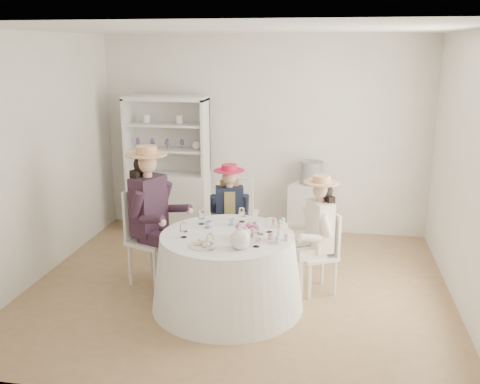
# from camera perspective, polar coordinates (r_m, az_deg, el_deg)

# --- Properties ---
(ground) EXTENTS (4.50, 4.50, 0.00)m
(ground) POSITION_cam_1_polar(r_m,az_deg,el_deg) (5.92, -0.17, -10.10)
(ground) COLOR olive
(ground) RESTS_ON ground
(ceiling) EXTENTS (4.50, 4.50, 0.00)m
(ceiling) POSITION_cam_1_polar(r_m,az_deg,el_deg) (5.35, -0.19, 17.00)
(ceiling) COLOR white
(ceiling) RESTS_ON wall_back
(wall_back) EXTENTS (4.50, 0.00, 4.50)m
(wall_back) POSITION_cam_1_polar(r_m,az_deg,el_deg) (7.42, 2.54, 6.06)
(wall_back) COLOR silver
(wall_back) RESTS_ON ground
(wall_front) EXTENTS (4.50, 0.00, 4.50)m
(wall_front) POSITION_cam_1_polar(r_m,az_deg,el_deg) (3.60, -5.78, -4.09)
(wall_front) COLOR silver
(wall_front) RESTS_ON ground
(wall_left) EXTENTS (0.00, 4.50, 4.50)m
(wall_left) POSITION_cam_1_polar(r_m,az_deg,el_deg) (6.27, -20.90, 3.34)
(wall_left) COLOR silver
(wall_left) RESTS_ON ground
(wall_right) EXTENTS (0.00, 4.50, 4.50)m
(wall_right) POSITION_cam_1_polar(r_m,az_deg,el_deg) (5.56, 23.32, 1.66)
(wall_right) COLOR silver
(wall_right) RESTS_ON ground
(tea_table) EXTENTS (1.52, 1.52, 0.76)m
(tea_table) POSITION_cam_1_polar(r_m,az_deg,el_deg) (5.39, -1.35, -8.38)
(tea_table) COLOR white
(tea_table) RESTS_ON ground
(hutch) EXTENTS (1.21, 0.64, 1.90)m
(hutch) POSITION_cam_1_polar(r_m,az_deg,el_deg) (7.54, -7.58, 0.83)
(hutch) COLOR silver
(hutch) RESTS_ON ground
(side_table) EXTENTS (0.61, 0.61, 0.75)m
(side_table) POSITION_cam_1_polar(r_m,az_deg,el_deg) (7.35, 7.51, -1.98)
(side_table) COLOR silver
(side_table) RESTS_ON ground
(hatbox) EXTENTS (0.34, 0.34, 0.31)m
(hatbox) POSITION_cam_1_polar(r_m,az_deg,el_deg) (7.21, 7.65, 2.03)
(hatbox) COLOR black
(hatbox) RESTS_ON side_table
(guest_left) EXTENTS (0.64, 0.58, 1.54)m
(guest_left) POSITION_cam_1_polar(r_m,az_deg,el_deg) (5.79, -9.50, -1.72)
(guest_left) COLOR silver
(guest_left) RESTS_ON ground
(guest_mid) EXTENTS (0.47, 0.50, 1.24)m
(guest_mid) POSITION_cam_1_polar(r_m,az_deg,el_deg) (6.20, -1.12, -1.94)
(guest_mid) COLOR silver
(guest_mid) RESTS_ON ground
(guest_right) EXTENTS (0.54, 0.50, 1.28)m
(guest_right) POSITION_cam_1_polar(r_m,az_deg,el_deg) (5.61, 8.29, -3.80)
(guest_right) COLOR silver
(guest_right) RESTS_ON ground
(spare_chair) EXTENTS (0.42, 0.42, 1.01)m
(spare_chair) POSITION_cam_1_polar(r_m,az_deg,el_deg) (6.70, -0.09, -2.07)
(spare_chair) COLOR silver
(spare_chair) RESTS_ON ground
(teacup_a) EXTENTS (0.10, 0.10, 0.06)m
(teacup_a) POSITION_cam_1_polar(r_m,az_deg,el_deg) (5.44, -3.35, -3.53)
(teacup_a) COLOR white
(teacup_a) RESTS_ON tea_table
(teacup_b) EXTENTS (0.08, 0.08, 0.06)m
(teacup_b) POSITION_cam_1_polar(r_m,az_deg,el_deg) (5.51, -0.83, -3.26)
(teacup_b) COLOR white
(teacup_b) RESTS_ON tea_table
(teacup_c) EXTENTS (0.08, 0.08, 0.06)m
(teacup_c) POSITION_cam_1_polar(r_m,az_deg,el_deg) (5.38, 1.48, -3.73)
(teacup_c) COLOR white
(teacup_c) RESTS_ON tea_table
(flower_bowl) EXTENTS (0.22, 0.22, 0.05)m
(flower_bowl) POSITION_cam_1_polar(r_m,az_deg,el_deg) (5.14, 0.73, -4.73)
(flower_bowl) COLOR white
(flower_bowl) RESTS_ON tea_table
(flower_arrangement) EXTENTS (0.20, 0.20, 0.08)m
(flower_arrangement) POSITION_cam_1_polar(r_m,az_deg,el_deg) (5.11, 0.88, -3.99)
(flower_arrangement) COLOR #D3699C
(flower_arrangement) RESTS_ON tea_table
(table_teapot) EXTENTS (0.27, 0.19, 0.20)m
(table_teapot) POSITION_cam_1_polar(r_m,az_deg,el_deg) (4.88, 0.09, -5.08)
(table_teapot) COLOR white
(table_teapot) RESTS_ON tea_table
(sandwich_plate) EXTENTS (0.27, 0.27, 0.06)m
(sandwich_plate) POSITION_cam_1_polar(r_m,az_deg,el_deg) (4.97, -3.91, -5.59)
(sandwich_plate) COLOR white
(sandwich_plate) RESTS_ON tea_table
(cupcake_stand) EXTENTS (0.23, 0.23, 0.22)m
(cupcake_stand) POSITION_cam_1_polar(r_m,az_deg,el_deg) (5.07, 4.13, -4.38)
(cupcake_stand) COLOR white
(cupcake_stand) RESTS_ON tea_table
(stemware_set) EXTENTS (0.88, 0.92, 0.15)m
(stemware_set) POSITION_cam_1_polar(r_m,az_deg,el_deg) (5.22, -1.38, -3.80)
(stemware_set) COLOR white
(stemware_set) RESTS_ON tea_table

